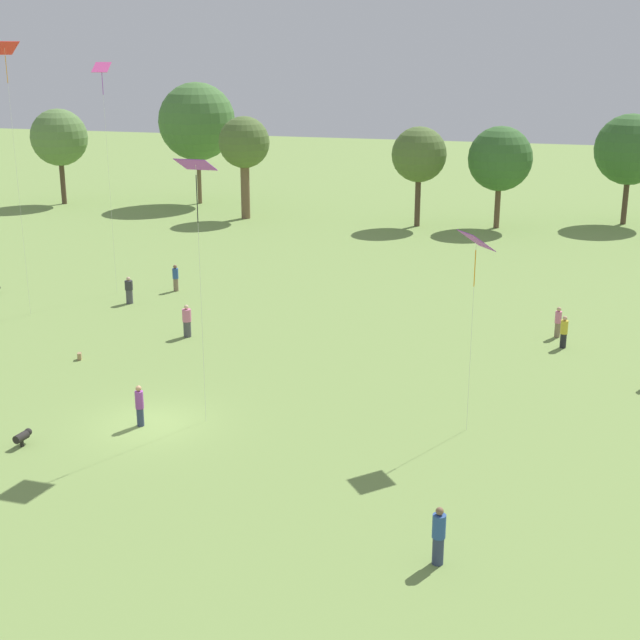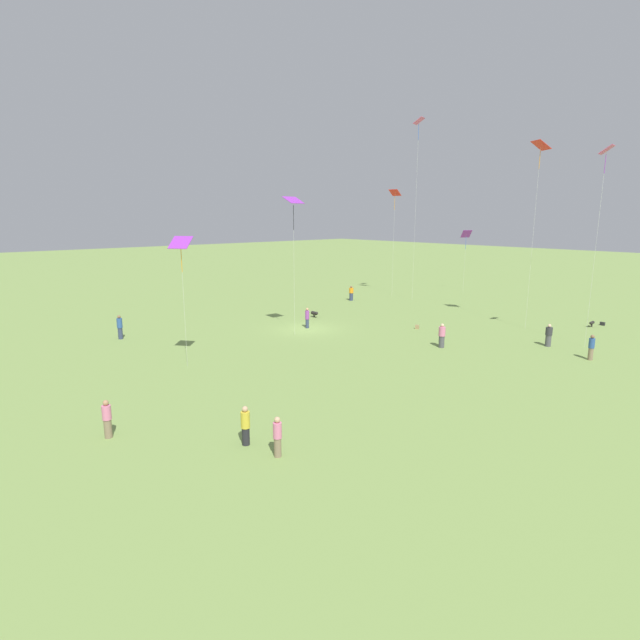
# 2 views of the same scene
# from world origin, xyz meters

# --- Properties ---
(ground_plane) EXTENTS (240.00, 240.00, 0.00)m
(ground_plane) POSITION_xyz_m (0.00, 0.00, 0.00)
(ground_plane) COLOR #7A994C
(person_0) EXTENTS (0.52, 0.52, 1.68)m
(person_0) POSITION_xyz_m (15.73, 14.86, 0.84)
(person_0) COLOR #232328
(person_0) RESTS_ON ground_plane
(person_1) EXTENTS (0.66, 0.66, 1.75)m
(person_1) POSITION_xyz_m (-3.41, 11.03, 0.85)
(person_1) COLOR #4C4C51
(person_1) RESTS_ON ground_plane
(person_2) EXTENTS (0.47, 0.47, 1.85)m
(person_2) POSITION_xyz_m (12.92, -6.81, 0.92)
(person_2) COLOR #333D5B
(person_2) RESTS_ON ground_plane
(person_3) EXTENTS (0.67, 0.67, 1.64)m
(person_3) POSITION_xyz_m (-9.47, 15.95, 0.79)
(person_3) COLOR #4C4C51
(person_3) RESTS_ON ground_plane
(person_4) EXTENTS (0.48, 0.48, 1.69)m
(person_4) POSITION_xyz_m (-8.06, 19.38, 0.84)
(person_4) COLOR #847056
(person_4) RESTS_ON ground_plane
(person_5) EXTENTS (0.44, 0.44, 1.66)m
(person_5) POSITION_xyz_m (15.37, 16.57, 0.84)
(person_5) COLOR #847056
(person_5) RESTS_ON ground_plane
(person_6) EXTENTS (0.48, 0.48, 1.73)m
(person_6) POSITION_xyz_m (-0.28, -0.22, 0.87)
(person_6) COLOR #333D5B
(person_6) RESTS_ON ground_plane
(person_8) EXTENTS (0.49, 0.49, 1.65)m
(person_8) POSITION_xyz_m (-12.97, -7.67, 0.80)
(person_8) COLOR #333D5B
(person_8) RESTS_ON ground_plane
(person_9) EXTENTS (0.53, 0.53, 1.68)m
(person_9) POSITION_xyz_m (19.74, 10.40, 0.84)
(person_9) COLOR #847056
(person_9) RESTS_ON ground_plane
(kite_0) EXTENTS (1.11, 1.28, 12.23)m
(kite_0) POSITION_xyz_m (-19.19, -7.04, 11.53)
(kite_0) COLOR red
(kite_0) RESTS_ON ground_plane
(kite_1) EXTENTS (1.56, 1.59, 8.07)m
(kite_1) POSITION_xyz_m (12.42, 3.17, 7.56)
(kite_1) COLOR purple
(kite_1) RESTS_ON ground_plane
(kite_2) EXTENTS (1.42, 1.28, 7.57)m
(kite_2) POSITION_xyz_m (-28.54, -3.36, 6.96)
(kite_2) COLOR purple
(kite_2) RESTS_ON ground_plane
(kite_4) EXTENTS (1.32, 1.21, 19.29)m
(kite_4) POSITION_xyz_m (-18.08, -3.15, 18.14)
(kite_4) COLOR #E54C99
(kite_4) RESTS_ON ground_plane
(kite_5) EXTENTS (1.57, 1.63, 15.01)m
(kite_5) POSITION_xyz_m (-13.74, 12.13, 14.25)
(kite_5) COLOR red
(kite_5) RESTS_ON ground_plane
(kite_7) EXTENTS (1.07, 0.94, 13.89)m
(kite_7) POSITION_xyz_m (-11.35, 17.78, 13.04)
(kite_7) COLOR #E54C99
(kite_7) RESTS_ON ground_plane
(kite_8) EXTENTS (1.29, 1.19, 10.71)m
(kite_8) POSITION_xyz_m (2.05, 1.00, 10.19)
(kite_8) COLOR purple
(kite_8) RESTS_ON ground_plane
(dog_0) EXTENTS (0.39, 0.87, 0.58)m
(dog_0) POSITION_xyz_m (-3.70, -3.21, 0.38)
(dog_0) COLOR black
(dog_0) RESTS_ON ground_plane
(dog_1) EXTENTS (0.81, 0.30, 0.51)m
(dog_1) POSITION_xyz_m (-18.62, 15.54, 0.36)
(dog_1) COLOR black
(dog_1) RESTS_ON ground_plane
(picnic_bag_0) EXTENTS (0.23, 0.41, 0.29)m
(picnic_bag_0) POSITION_xyz_m (-20.03, 15.91, 0.15)
(picnic_bag_0) COLOR #262628
(picnic_bag_0) RESTS_ON ground_plane
(picnic_bag_1) EXTENTS (0.28, 0.35, 0.34)m
(picnic_bag_1) POSITION_xyz_m (-6.94, 6.15, 0.17)
(picnic_bag_1) COLOR #A58459
(picnic_bag_1) RESTS_ON ground_plane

